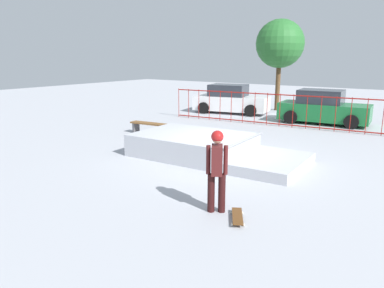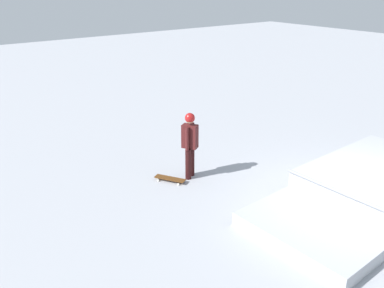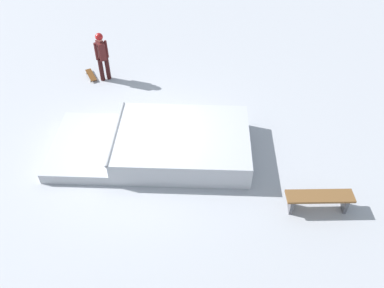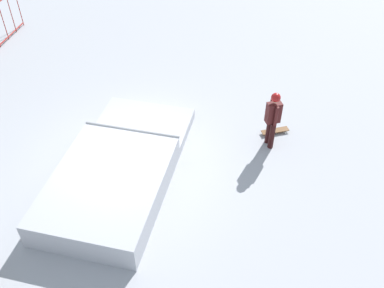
{
  "view_description": "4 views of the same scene",
  "coord_description": "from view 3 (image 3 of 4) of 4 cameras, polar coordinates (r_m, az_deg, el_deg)",
  "views": [
    {
      "loc": [
        5.49,
        -9.71,
        3.16
      ],
      "look_at": [
        0.02,
        -1.87,
        0.9
      ],
      "focal_mm": 34.87,
      "sensor_mm": 36.0,
      "label": 1
    },
    {
      "loc": [
        7.45,
        4.1,
        4.78
      ],
      "look_at": [
        1.85,
        -3.29,
        1.0
      ],
      "focal_mm": 38.38,
      "sensor_mm": 36.0,
      "label": 2
    },
    {
      "loc": [
        -2.12,
        8.0,
        7.73
      ],
      "look_at": [
        -1.52,
        0.26,
        0.6
      ],
      "focal_mm": 37.45,
      "sensor_mm": 36.0,
      "label": 3
    },
    {
      "loc": [
        -7.48,
        -3.85,
        8.05
      ],
      "look_at": [
        0.23,
        -1.7,
        0.9
      ],
      "focal_mm": 40.5,
      "sensor_mm": 36.0,
      "label": 4
    }
  ],
  "objects": [
    {
      "name": "ground_plane",
      "position": [
        11.33,
        -7.59,
        -0.95
      ],
      "size": [
        60.0,
        60.0,
        0.0
      ],
      "primitive_type": "plane",
      "color": "#A8AAB2"
    },
    {
      "name": "skate_ramp",
      "position": [
        10.99,
        -3.84,
        0.01
      ],
      "size": [
        5.5,
        2.81,
        0.74
      ],
      "rotation": [
        0.0,
        0.0,
        0.04
      ],
      "color": "#B0B3BB",
      "rests_on": "ground"
    },
    {
      "name": "skater",
      "position": [
        13.87,
        -12.73,
        12.48
      ],
      "size": [
        0.39,
        0.44,
        1.73
      ],
      "rotation": [
        0.0,
        0.0,
        5.25
      ],
      "color": "black",
      "rests_on": "ground"
    },
    {
      "name": "skateboard",
      "position": [
        14.58,
        -14.19,
        9.51
      ],
      "size": [
        0.58,
        0.79,
        0.09
      ],
      "rotation": [
        0.0,
        0.0,
        5.24
      ],
      "color": "#593314",
      "rests_on": "ground"
    },
    {
      "name": "park_bench",
      "position": [
        10.04,
        17.66,
        -7.45
      ],
      "size": [
        1.63,
        0.55,
        0.48
      ],
      "rotation": [
        0.0,
        0.0,
        0.1
      ],
      "color": "brown",
      "rests_on": "ground"
    }
  ]
}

